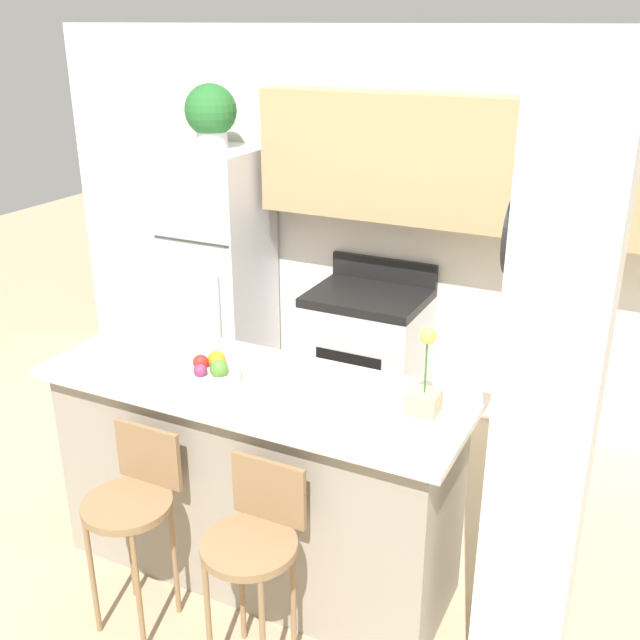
% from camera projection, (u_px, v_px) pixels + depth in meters
% --- Properties ---
extents(ground_plane, '(14.00, 14.00, 0.00)m').
position_uv_depth(ground_plane, '(260.00, 566.00, 3.79)').
color(ground_plane, tan).
extents(wall_back, '(5.60, 0.38, 2.55)m').
position_uv_depth(wall_back, '(427.00, 201.00, 4.77)').
color(wall_back, white).
rests_on(wall_back, ground_plane).
extents(pillar_right, '(0.38, 0.32, 2.55)m').
position_uv_depth(pillar_right, '(549.00, 391.00, 2.80)').
color(pillar_right, white).
rests_on(pillar_right, ground_plane).
extents(counter_bar, '(2.01, 0.73, 1.04)m').
position_uv_depth(counter_bar, '(256.00, 478.00, 3.59)').
color(counter_bar, gray).
rests_on(counter_bar, ground_plane).
extents(refrigerator, '(0.63, 0.64, 1.77)m').
position_uv_depth(refrigerator, '(219.00, 274.00, 5.35)').
color(refrigerator, silver).
rests_on(refrigerator, ground_plane).
extents(stove_range, '(0.75, 0.61, 1.07)m').
position_uv_depth(stove_range, '(366.00, 355.00, 5.05)').
color(stove_range, silver).
rests_on(stove_range, ground_plane).
extents(bar_stool_left, '(0.39, 0.39, 0.93)m').
position_uv_depth(bar_stool_left, '(133.00, 502.00, 3.24)').
color(bar_stool_left, olive).
rests_on(bar_stool_left, ground_plane).
extents(bar_stool_right, '(0.39, 0.39, 0.93)m').
position_uv_depth(bar_stool_right, '(254.00, 543.00, 2.99)').
color(bar_stool_right, olive).
rests_on(bar_stool_right, ground_plane).
extents(potted_plant_on_fridge, '(0.35, 0.35, 0.42)m').
position_uv_depth(potted_plant_on_fridge, '(211.00, 113.00, 4.93)').
color(potted_plant_on_fridge, silver).
rests_on(potted_plant_on_fridge, refrigerator).
extents(orchid_vase, '(0.13, 0.13, 0.38)m').
position_uv_depth(orchid_vase, '(425.00, 390.00, 3.10)').
color(orchid_vase, tan).
rests_on(orchid_vase, counter_bar).
extents(fruit_bowl, '(0.27, 0.27, 0.12)m').
position_uv_depth(fruit_bowl, '(211.00, 372.00, 3.40)').
color(fruit_bowl, silver).
rests_on(fruit_bowl, counter_bar).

